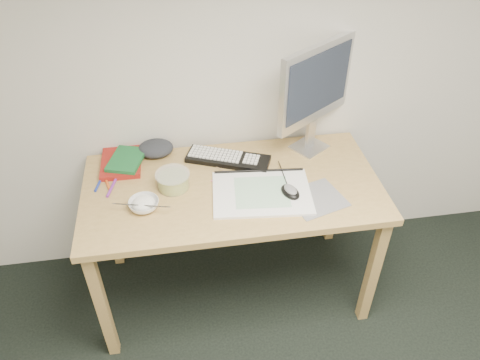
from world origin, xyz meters
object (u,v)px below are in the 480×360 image
object	(u,v)px
desk	(233,198)
keyboard	(228,159)
sketchpad	(262,193)
monitor	(316,87)
rice_bowl	(144,205)

from	to	relation	value
desk	keyboard	bearing A→B (deg)	88.11
sketchpad	monitor	world-z (taller)	monitor
sketchpad	keyboard	xyz separation A→B (m)	(-0.12, 0.28, 0.01)
monitor	rice_bowl	world-z (taller)	monitor
sketchpad	rice_bowl	bearing A→B (deg)	-172.96
desk	sketchpad	bearing A→B (deg)	-34.00
keyboard	monitor	distance (m)	0.55
desk	monitor	xyz separation A→B (m)	(0.44, 0.25, 0.43)
rice_bowl	monitor	bearing A→B (deg)	22.01
desk	keyboard	distance (m)	0.22
keyboard	monitor	bearing A→B (deg)	29.18
monitor	rice_bowl	xyz separation A→B (m)	(-0.85, -0.34, -0.33)
keyboard	rice_bowl	size ratio (longest dim) A/B	3.10
sketchpad	monitor	xyz separation A→B (m)	(0.32, 0.33, 0.35)
keyboard	rice_bowl	world-z (taller)	rice_bowl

